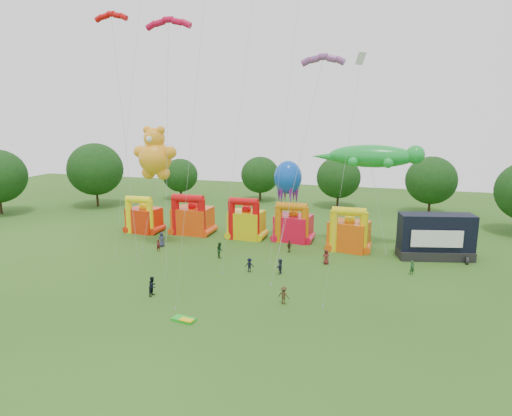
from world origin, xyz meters
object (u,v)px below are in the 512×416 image
(bouncy_castle_0, at_px, (143,218))
(spectator_4, at_px, (289,246))
(teddy_bear_kite, at_px, (154,169))
(octopus_kite, at_px, (287,193))
(bouncy_castle_2, at_px, (246,222))
(spectator_0, at_px, (162,240))
(gecko_kite, at_px, (374,179))
(stage_trailer, at_px, (436,237))

(bouncy_castle_0, bearing_deg, spectator_4, -9.39)
(teddy_bear_kite, xyz_separation_m, octopus_kite, (15.80, 8.21, -3.77))
(bouncy_castle_2, bearing_deg, spectator_0, -142.43)
(gecko_kite, xyz_separation_m, spectator_0, (-26.92, -7.46, -8.25))
(bouncy_castle_0, distance_m, gecko_kite, 33.99)
(octopus_kite, height_order, spectator_0, octopus_kite)
(gecko_kite, bearing_deg, stage_trailer, -16.61)
(stage_trailer, bearing_deg, bouncy_castle_2, 175.04)
(octopus_kite, height_order, spectator_4, octopus_kite)
(gecko_kite, relative_size, spectator_4, 9.12)
(teddy_bear_kite, height_order, spectator_0, teddy_bear_kite)
(spectator_0, bearing_deg, bouncy_castle_0, 119.26)
(teddy_bear_kite, height_order, octopus_kite, teddy_bear_kite)
(bouncy_castle_0, bearing_deg, bouncy_castle_2, 3.97)
(bouncy_castle_2, relative_size, octopus_kite, 0.54)
(bouncy_castle_2, distance_m, spectator_0, 12.10)
(bouncy_castle_2, height_order, octopus_kite, octopus_kite)
(spectator_4, bearing_deg, octopus_kite, -133.90)
(bouncy_castle_0, relative_size, spectator_4, 3.60)
(stage_trailer, xyz_separation_m, gecko_kite, (-7.74, 2.31, 6.54))
(bouncy_castle_0, height_order, stage_trailer, bouncy_castle_0)
(bouncy_castle_2, distance_m, octopus_kite, 7.28)
(bouncy_castle_0, height_order, bouncy_castle_2, bouncy_castle_2)
(teddy_bear_kite, height_order, gecko_kite, teddy_bear_kite)
(octopus_kite, bearing_deg, gecko_kite, -2.15)
(bouncy_castle_2, relative_size, spectator_4, 3.85)
(spectator_0, height_order, spectator_4, spectator_0)
(bouncy_castle_0, xyz_separation_m, stage_trailer, (40.96, -1.08, 0.52))
(octopus_kite, bearing_deg, stage_trailer, -8.06)
(stage_trailer, height_order, teddy_bear_kite, teddy_bear_kite)
(bouncy_castle_0, distance_m, octopus_kite, 22.11)
(spectator_0, bearing_deg, teddy_bear_kite, -166.49)
(bouncy_castle_2, bearing_deg, octopus_kite, 5.66)
(stage_trailer, distance_m, spectator_4, 18.05)
(gecko_kite, distance_m, spectator_0, 29.13)
(stage_trailer, xyz_separation_m, teddy_bear_kite, (-35.20, -5.46, 7.86))
(bouncy_castle_2, height_order, teddy_bear_kite, teddy_bear_kite)
(bouncy_castle_2, height_order, spectator_0, bouncy_castle_2)
(bouncy_castle_0, xyz_separation_m, spectator_4, (23.23, -3.84, -1.38))
(octopus_kite, bearing_deg, spectator_4, -73.14)
(bouncy_castle_2, relative_size, stage_trailer, 0.65)
(stage_trailer, bearing_deg, gecko_kite, 163.39)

